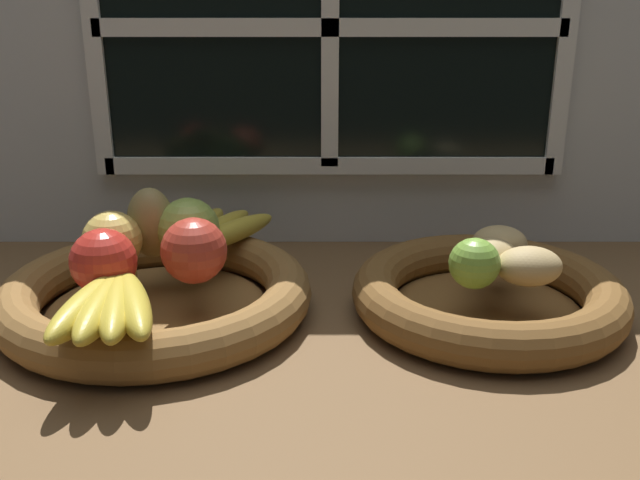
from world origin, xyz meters
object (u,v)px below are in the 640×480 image
Objects in this scene: fruit_bowl_right at (485,295)px; apple_red_right at (192,251)px; potato_back at (497,242)px; potato_large at (488,256)px; banana_bunch_back at (208,230)px; apple_red_front at (101,262)px; banana_bunch_front at (108,304)px; potato_small at (527,266)px; lime_near at (472,263)px; apple_golden_left at (110,241)px; apple_green_back at (186,229)px; pear_brown at (149,223)px; fruit_bowl_left at (155,295)px.

apple_red_right is (-33.21, -2.48, 6.43)cm from fruit_bowl_right.
potato_back is 0.98× the size of potato_large.
banana_bunch_back is at bearing 161.83° from fruit_bowl_right.
fruit_bowl_right is at bearing 7.34° from apple_red_front.
fruit_bowl_right is 4.84× the size of potato_back.
fruit_bowl_right is 1.81× the size of banana_bunch_front.
potato_small is 6.24cm from lime_near.
apple_red_front is 1.03× the size of apple_golden_left.
apple_golden_left reaches higher than fruit_bowl_right.
lime_near reaches higher than potato_back.
apple_red_front is 0.41× the size of banana_bunch_back.
potato_small is at bearing -11.92° from apple_green_back.
banana_bunch_front is 44.14cm from potato_small.
apple_green_back is 35.42cm from potato_large.
pear_brown is at bearing 179.05° from potato_back.
apple_red_right is 11.81cm from banana_bunch_front.
potato_back is (2.13, 4.69, 4.79)cm from fruit_bowl_right.
potato_back is at bearing 98.97° from potato_small.
lime_near is (-4.88, -8.82, 0.78)cm from potato_back.
lime_near is at bearing -123.69° from fruit_bowl_right.
banana_bunch_back is 35.22cm from potato_large.
apple_red_front reaches higher than lime_near.
pear_brown is 1.18× the size of potato_small.
potato_small is at bearing -11.54° from pear_brown.
fruit_bowl_left is 5.25× the size of apple_golden_left.
apple_golden_left is at bearing 178.04° from potato_large.
potato_large is (33.46, -10.98, 0.61)cm from banana_bunch_back.
pear_brown reaches higher than potato_back.
fruit_bowl_right is at bearing 56.31° from lime_near.
fruit_bowl_right is 35.47cm from banana_bunch_back.
fruit_bowl_left is 6.44× the size of lime_near.
fruit_bowl_right is at bearing -1.96° from apple_golden_left.
pear_brown reaches higher than fruit_bowl_right.
lime_near is at bearing -7.88° from apple_golden_left.
fruit_bowl_right is 6.90cm from potato_small.
potato_small reaches higher than potato_large.
lime_near is (30.46, -1.65, -0.86)cm from apple_red_right.
banana_bunch_front reaches higher than fruit_bowl_right.
apple_red_right reaches higher than fruit_bowl_left.
apple_golden_left is 43.35cm from potato_large.
fruit_bowl_left is at bearing 53.88° from apple_red_front.
lime_near is at bearing -123.69° from potato_large.
apple_green_back is 6.87cm from banana_bunch_back.
potato_small is at bearing 6.67° from lime_near.
fruit_bowl_right is 40.62cm from pear_brown.
apple_red_front is at bearing -177.45° from potato_small.
potato_large reaches higher than fruit_bowl_right.
fruit_bowl_left is at bearing 154.08° from apple_red_right.
fruit_bowl_right is at bearing 135.00° from potato_small.
fruit_bowl_left is at bearing -16.54° from apple_golden_left.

